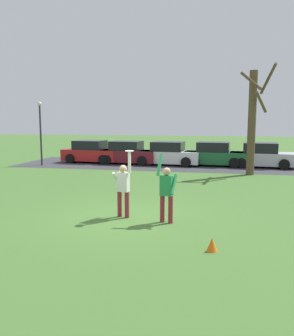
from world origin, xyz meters
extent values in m
plane|color=#426B2D|center=(0.00, 0.00, 0.00)|extent=(120.00, 120.00, 0.00)
cylinder|color=maroon|center=(-0.25, -0.02, 0.41)|extent=(0.14, 0.14, 0.82)
cylinder|color=maroon|center=(0.00, -0.08, 0.41)|extent=(0.14, 0.14, 0.82)
cube|color=silver|center=(-0.12, -0.05, 1.12)|extent=(0.40, 0.29, 0.60)
sphere|color=tan|center=(-0.12, -0.05, 1.53)|extent=(0.23, 0.23, 0.23)
cylinder|color=silver|center=(-0.34, 0.00, 1.17)|extent=(0.17, 0.49, 0.58)
cylinder|color=silver|center=(0.10, -0.10, 1.75)|extent=(0.09, 0.09, 0.66)
cylinder|color=maroon|center=(1.41, -0.37, 0.41)|extent=(0.14, 0.14, 0.82)
cylinder|color=maroon|center=(1.15, -0.32, 0.41)|extent=(0.14, 0.14, 0.82)
cube|color=#238447|center=(1.28, -0.35, 1.12)|extent=(0.40, 0.29, 0.60)
sphere|color=tan|center=(1.28, -0.35, 1.53)|extent=(0.23, 0.23, 0.23)
cylinder|color=#238447|center=(1.50, -0.39, 1.17)|extent=(0.17, 0.49, 0.58)
cylinder|color=#238447|center=(1.06, -0.30, 1.72)|extent=(0.15, 0.36, 0.64)
cylinder|color=white|center=(0.10, -0.10, 2.09)|extent=(0.26, 0.26, 0.02)
cube|color=red|center=(-6.29, 13.50, 0.55)|extent=(4.23, 2.13, 0.80)
cube|color=black|center=(-6.44, 13.51, 1.27)|extent=(2.23, 1.81, 0.64)
cylinder|color=black|center=(-4.95, 14.30, 0.33)|extent=(0.68, 0.27, 0.66)
cylinder|color=black|center=(-5.10, 12.49, 0.33)|extent=(0.68, 0.27, 0.66)
cylinder|color=black|center=(-7.48, 14.51, 0.33)|extent=(0.68, 0.27, 0.66)
cylinder|color=black|center=(-7.63, 12.70, 0.33)|extent=(0.68, 0.27, 0.66)
cube|color=maroon|center=(-3.51, 13.32, 0.55)|extent=(4.23, 2.13, 0.80)
cube|color=black|center=(-3.66, 13.33, 1.27)|extent=(2.23, 1.81, 0.64)
cylinder|color=black|center=(-2.17, 14.12, 0.33)|extent=(0.68, 0.27, 0.66)
cylinder|color=black|center=(-2.31, 12.31, 0.33)|extent=(0.68, 0.27, 0.66)
cylinder|color=black|center=(-4.70, 14.33, 0.33)|extent=(0.68, 0.27, 0.66)
cylinder|color=black|center=(-4.85, 12.51, 0.33)|extent=(0.68, 0.27, 0.66)
cube|color=white|center=(-0.54, 13.23, 0.55)|extent=(4.23, 2.13, 0.80)
cube|color=black|center=(-0.69, 13.24, 1.27)|extent=(2.23, 1.81, 0.64)
cylinder|color=black|center=(0.80, 14.03, 0.33)|extent=(0.68, 0.27, 0.66)
cylinder|color=black|center=(0.65, 12.22, 0.33)|extent=(0.68, 0.27, 0.66)
cylinder|color=black|center=(-1.74, 14.24, 0.33)|extent=(0.68, 0.27, 0.66)
cylinder|color=black|center=(-1.88, 12.42, 0.33)|extent=(0.68, 0.27, 0.66)
cube|color=#1E6633|center=(2.52, 13.44, 0.55)|extent=(4.23, 2.13, 0.80)
cube|color=black|center=(2.37, 13.45, 1.27)|extent=(2.23, 1.81, 0.64)
cylinder|color=black|center=(3.86, 14.25, 0.33)|extent=(0.68, 0.27, 0.66)
cylinder|color=black|center=(3.71, 12.43, 0.33)|extent=(0.68, 0.27, 0.66)
cylinder|color=black|center=(1.33, 14.45, 0.33)|extent=(0.68, 0.27, 0.66)
cylinder|color=black|center=(1.18, 12.64, 0.33)|extent=(0.68, 0.27, 0.66)
cube|color=#BCBCC1|center=(5.51, 13.28, 0.55)|extent=(4.23, 2.13, 0.80)
cube|color=black|center=(5.36, 13.29, 1.27)|extent=(2.23, 1.81, 0.64)
cylinder|color=black|center=(6.85, 14.09, 0.33)|extent=(0.68, 0.27, 0.66)
cylinder|color=black|center=(6.71, 12.27, 0.33)|extent=(0.68, 0.27, 0.66)
cylinder|color=black|center=(4.32, 14.29, 0.33)|extent=(0.68, 0.27, 0.66)
cylinder|color=black|center=(4.17, 12.48, 0.33)|extent=(0.68, 0.27, 0.66)
cube|color=#38383D|center=(-0.30, 13.17, 0.00)|extent=(21.27, 6.40, 0.01)
cylinder|color=brown|center=(4.48, 9.80, 2.85)|extent=(0.44, 0.44, 5.71)
cylinder|color=brown|center=(5.26, 10.05, 5.26)|extent=(0.68, 1.71, 1.51)
cylinder|color=brown|center=(4.31, 9.29, 5.10)|extent=(1.17, 0.51, 1.05)
cylinder|color=brown|center=(4.89, 9.50, 3.98)|extent=(0.78, 1.01, 1.10)
cylinder|color=#2D2D33|center=(-9.00, 11.17, 2.00)|extent=(0.12, 0.12, 4.00)
sphere|color=silver|center=(-9.00, 11.17, 4.12)|extent=(0.28, 0.28, 0.28)
cone|color=orange|center=(2.66, -2.41, 0.16)|extent=(0.26, 0.26, 0.32)
camera|label=1|loc=(2.77, -10.29, 3.00)|focal=37.22mm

